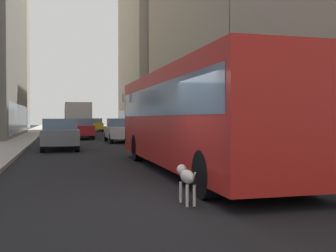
{
  "coord_description": "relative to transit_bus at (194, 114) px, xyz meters",
  "views": [
    {
      "loc": [
        -2.79,
        -8.13,
        1.65
      ],
      "look_at": [
        0.48,
        4.38,
        1.4
      ],
      "focal_mm": 44.18,
      "sensor_mm": 36.0,
      "label": 1
    }
  ],
  "objects": [
    {
      "name": "sidewalk_right",
      "position": [
        4.5,
        31.07,
        -1.7
      ],
      "size": [
        2.4,
        110.0,
        0.15
      ],
      "primitive_type": "cube",
      "color": "gray",
      "rests_on": "ground"
    },
    {
      "name": "transit_bus",
      "position": [
        0.0,
        0.0,
        0.0
      ],
      "size": [
        2.78,
        11.53,
        3.05
      ],
      "color": "red",
      "rests_on": "ground"
    },
    {
      "name": "car_yellow_taxi",
      "position": [
        0.0,
        38.98,
        -0.95
      ],
      "size": [
        1.93,
        4.37,
        1.62
      ],
      "color": "yellow",
      "rests_on": "ground"
    },
    {
      "name": "building_right_far",
      "position": [
        10.7,
        46.17,
        10.83
      ],
      "size": [
        10.94,
        18.49,
        25.24
      ],
      "color": "#B2A893",
      "rests_on": "ground"
    },
    {
      "name": "car_red_coupe",
      "position": [
        -2.4,
        20.92,
        -0.96
      ],
      "size": [
        1.82,
        4.04,
        1.62
      ],
      "color": "red",
      "rests_on": "ground"
    },
    {
      "name": "box_truck",
      "position": [
        -2.4,
        28.47,
        -0.11
      ],
      "size": [
        2.3,
        7.5,
        3.05
      ],
      "color": "#A51919",
      "rests_on": "ground"
    },
    {
      "name": "car_silver_sedan",
      "position": [
        -2.4,
        38.79,
        -0.96
      ],
      "size": [
        1.83,
        4.0,
        1.62
      ],
      "color": "#B7BABF",
      "rests_on": "ground"
    },
    {
      "name": "building_right_mid",
      "position": [
        10.7,
        23.7,
        10.5
      ],
      "size": [
        9.14,
        23.84,
        24.57
      ],
      "color": "#A0937F",
      "rests_on": "ground"
    },
    {
      "name": "ground_plane",
      "position": [
        -1.2,
        31.07,
        -1.78
      ],
      "size": [
        120.0,
        120.0,
        0.0
      ],
      "primitive_type": "plane",
      "color": "black"
    },
    {
      "name": "car_white_van",
      "position": [
        0.0,
        15.93,
        -0.96
      ],
      "size": [
        1.86,
        3.97,
        1.62
      ],
      "color": "silver",
      "rests_on": "ground"
    },
    {
      "name": "car_grey_wagon",
      "position": [
        -4.0,
        10.3,
        -0.95
      ],
      "size": [
        1.83,
        4.77,
        1.62
      ],
      "color": "slate",
      "rests_on": "ground"
    },
    {
      "name": "car_blue_hatchback",
      "position": [
        1.6,
        25.83,
        -0.95
      ],
      "size": [
        1.74,
        4.78,
        1.62
      ],
      "color": "#4C6BB7",
      "rests_on": "ground"
    },
    {
      "name": "dalmatian_dog",
      "position": [
        -1.65,
        -4.49,
        -1.26
      ],
      "size": [
        0.22,
        0.96,
        0.72
      ],
      "color": "white",
      "rests_on": "ground"
    },
    {
      "name": "sidewalk_left",
      "position": [
        -6.9,
        31.07,
        -1.7
      ],
      "size": [
        2.4,
        110.0,
        0.15
      ],
      "primitive_type": "cube",
      "color": "#ADA89E",
      "rests_on": "ground"
    }
  ]
}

